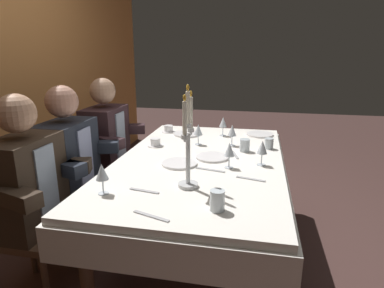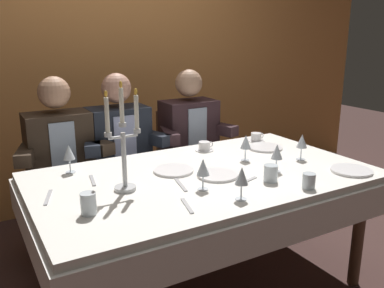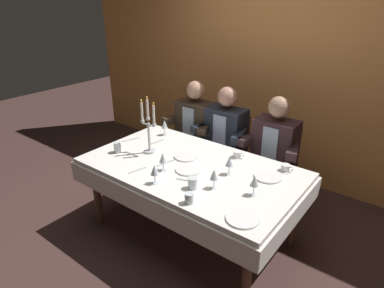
# 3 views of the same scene
# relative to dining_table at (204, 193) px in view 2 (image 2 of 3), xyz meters

# --- Properties ---
(ground_plane) EXTENTS (12.00, 12.00, 0.00)m
(ground_plane) POSITION_rel_dining_table_xyz_m (0.00, 0.00, -0.62)
(ground_plane) COLOR #412A26
(back_wall) EXTENTS (6.00, 0.12, 2.70)m
(back_wall) POSITION_rel_dining_table_xyz_m (0.00, 1.66, 0.73)
(back_wall) COLOR #D98C48
(back_wall) RESTS_ON ground_plane
(dining_table) EXTENTS (1.94, 1.14, 0.74)m
(dining_table) POSITION_rel_dining_table_xyz_m (0.00, 0.00, 0.00)
(dining_table) COLOR silver
(dining_table) RESTS_ON ground_plane
(candelabra) EXTENTS (0.19, 0.11, 0.55)m
(candelabra) POSITION_rel_dining_table_xyz_m (-0.48, -0.02, 0.34)
(candelabra) COLOR silver
(candelabra) RESTS_ON dining_table
(dinner_plate_0) EXTENTS (0.23, 0.23, 0.01)m
(dinner_plate_0) POSITION_rel_dining_table_xyz_m (0.03, -0.08, 0.13)
(dinner_plate_0) COLOR white
(dinner_plate_0) RESTS_ON dining_table
(dinner_plate_1) EXTENTS (0.23, 0.23, 0.01)m
(dinner_plate_1) POSITION_rel_dining_table_xyz_m (0.75, -0.40, 0.13)
(dinner_plate_1) COLOR white
(dinner_plate_1) RESTS_ON dining_table
(dinner_plate_2) EXTENTS (0.23, 0.23, 0.01)m
(dinner_plate_2) POSITION_rel_dining_table_xyz_m (-0.14, 0.11, 0.13)
(dinner_plate_2) COLOR white
(dinner_plate_2) RESTS_ON dining_table
(dinner_plate_3) EXTENTS (0.24, 0.24, 0.01)m
(dinner_plate_3) POSITION_rel_dining_table_xyz_m (0.63, 0.23, 0.13)
(dinner_plate_3) COLOR white
(dinner_plate_3) RESTS_ON dining_table
(wine_glass_0) EXTENTS (0.07, 0.07, 0.16)m
(wine_glass_0) POSITION_rel_dining_table_xyz_m (-0.66, 0.39, 0.24)
(wine_glass_0) COLOR silver
(wine_glass_0) RESTS_ON dining_table
(wine_glass_1) EXTENTS (0.07, 0.07, 0.16)m
(wine_glass_1) POSITION_rel_dining_table_xyz_m (-0.14, -0.21, 0.24)
(wine_glass_1) COLOR silver
(wine_glass_1) RESTS_ON dining_table
(wine_glass_2) EXTENTS (0.07, 0.07, 0.16)m
(wine_glass_2) POSITION_rel_dining_table_xyz_m (0.34, 0.08, 0.24)
(wine_glass_2) COLOR silver
(wine_glass_2) RESTS_ON dining_table
(wine_glass_3) EXTENTS (0.07, 0.07, 0.16)m
(wine_glass_3) POSITION_rel_dining_table_xyz_m (-0.05, -0.41, 0.23)
(wine_glass_3) COLOR silver
(wine_glass_3) RESTS_ON dining_table
(wine_glass_4) EXTENTS (0.07, 0.07, 0.16)m
(wine_glass_4) POSITION_rel_dining_table_xyz_m (0.37, -0.18, 0.23)
(wine_glass_4) COLOR silver
(wine_glass_4) RESTS_ON dining_table
(wine_glass_5) EXTENTS (0.07, 0.07, 0.16)m
(wine_glass_5) POSITION_rel_dining_table_xyz_m (0.66, -0.08, 0.23)
(wine_glass_5) COLOR silver
(wine_glass_5) RESTS_ON dining_table
(water_tumbler_0) EXTENTS (0.07, 0.07, 0.10)m
(water_tumbler_0) POSITION_rel_dining_table_xyz_m (-0.73, -0.21, 0.17)
(water_tumbler_0) COLOR silver
(water_tumbler_0) RESTS_ON dining_table
(water_tumbler_1) EXTENTS (0.07, 0.07, 0.08)m
(water_tumbler_1) POSITION_rel_dining_table_xyz_m (0.34, -0.46, 0.16)
(water_tumbler_1) COLOR silver
(water_tumbler_1) RESTS_ON dining_table
(water_tumbler_2) EXTENTS (0.08, 0.08, 0.09)m
(water_tumbler_2) POSITION_rel_dining_table_xyz_m (0.24, -0.29, 0.16)
(water_tumbler_2) COLOR silver
(water_tumbler_2) RESTS_ON dining_table
(coffee_cup_0) EXTENTS (0.13, 0.12, 0.06)m
(coffee_cup_0) POSITION_rel_dining_table_xyz_m (0.24, 0.39, 0.15)
(coffee_cup_0) COLOR white
(coffee_cup_0) RESTS_ON dining_table
(coffee_cup_1) EXTENTS (0.13, 0.12, 0.06)m
(coffee_cup_1) POSITION_rel_dining_table_xyz_m (0.70, 0.42, 0.15)
(coffee_cup_1) COLOR white
(coffee_cup_1) RESTS_ON dining_table
(knife_0) EXTENTS (0.06, 0.19, 0.01)m
(knife_0) POSITION_rel_dining_table_xyz_m (-0.21, -0.10, 0.12)
(knife_0) COLOR #B7B7BC
(knife_0) RESTS_ON dining_table
(fork_1) EXTENTS (0.17, 0.07, 0.01)m
(fork_1) POSITION_rel_dining_table_xyz_m (0.13, -0.23, 0.12)
(fork_1) COLOR #B7B7BC
(fork_1) RESTS_ON dining_table
(fork_2) EXTENTS (0.06, 0.17, 0.01)m
(fork_2) POSITION_rel_dining_table_xyz_m (-0.31, -0.35, 0.12)
(fork_2) COLOR #B7B7BC
(fork_2) RESTS_ON dining_table
(spoon_3) EXTENTS (0.05, 0.17, 0.01)m
(spoon_3) POSITION_rel_dining_table_xyz_m (-0.59, 0.19, 0.12)
(spoon_3) COLOR #B7B7BC
(spoon_3) RESTS_ON dining_table
(knife_4) EXTENTS (0.08, 0.19, 0.01)m
(knife_4) POSITION_rel_dining_table_xyz_m (-0.84, 0.07, 0.12)
(knife_4) COLOR #B7B7BC
(knife_4) RESTS_ON dining_table
(seated_diner_0) EXTENTS (0.63, 0.48, 1.24)m
(seated_diner_0) POSITION_rel_dining_table_xyz_m (-0.61, 0.89, 0.11)
(seated_diner_0) COLOR brown
(seated_diner_0) RESTS_ON ground_plane
(seated_diner_1) EXTENTS (0.63, 0.48, 1.24)m
(seated_diner_1) POSITION_rel_dining_table_xyz_m (-0.19, 0.89, 0.11)
(seated_diner_1) COLOR brown
(seated_diner_1) RESTS_ON ground_plane
(seated_diner_2) EXTENTS (0.63, 0.48, 1.24)m
(seated_diner_2) POSITION_rel_dining_table_xyz_m (0.39, 0.89, 0.11)
(seated_diner_2) COLOR brown
(seated_diner_2) RESTS_ON ground_plane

